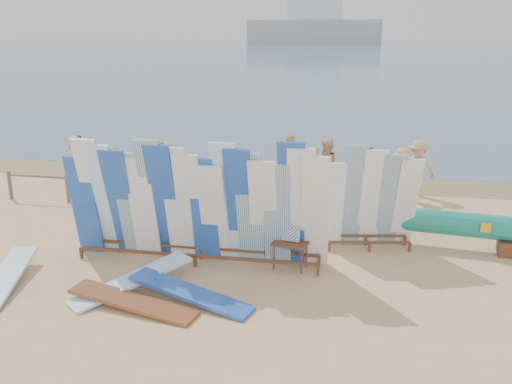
% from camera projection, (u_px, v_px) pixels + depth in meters
% --- Properties ---
extents(ground, '(160.00, 160.00, 0.00)m').
position_uv_depth(ground, '(154.00, 248.00, 13.51)').
color(ground, tan).
rests_on(ground, ground).
extents(ocean, '(320.00, 240.00, 0.02)m').
position_uv_depth(ocean, '(343.00, 51.00, 133.82)').
color(ocean, '#435D77').
rests_on(ocean, ground).
extents(wet_sand_strip, '(40.00, 2.60, 0.01)m').
position_uv_depth(wet_sand_strip, '(224.00, 175.00, 20.28)').
color(wet_sand_strip, olive).
rests_on(wet_sand_strip, ground).
extents(distant_ship, '(45.00, 8.00, 14.00)m').
position_uv_depth(distant_ship, '(314.00, 28.00, 183.32)').
color(distant_ship, '#999EA3').
rests_on(distant_ship, ocean).
extents(fence, '(12.08, 0.08, 0.90)m').
position_uv_depth(fence, '(190.00, 190.00, 16.15)').
color(fence, '#675B4E').
rests_on(fence, ground).
extents(main_surfboard_rack, '(6.04, 1.00, 3.02)m').
position_uv_depth(main_surfboard_rack, '(197.00, 207.00, 12.29)').
color(main_surfboard_rack, brown).
rests_on(main_surfboard_rack, ground).
extents(side_surfboard_rack, '(2.41, 1.09, 2.69)m').
position_uv_depth(side_surfboard_rack, '(370.00, 202.00, 13.15)').
color(side_surfboard_rack, brown).
rests_on(side_surfboard_rack, ground).
extents(outrigger_canoe, '(6.74, 1.31, 0.96)m').
position_uv_depth(outrigger_canoe, '(431.00, 223.00, 13.49)').
color(outrigger_canoe, brown).
rests_on(outrigger_canoe, ground).
extents(vendor_table, '(0.87, 0.68, 1.04)m').
position_uv_depth(vendor_table, '(290.00, 254.00, 12.26)').
color(vendor_table, brown).
rests_on(vendor_table, ground).
extents(flat_board_b, '(2.10, 2.46, 0.42)m').
position_uv_depth(flat_board_b, '(133.00, 289.00, 11.37)').
color(flat_board_b, '#9AD0F7').
rests_on(flat_board_b, ground).
extents(flat_board_a, '(1.21, 2.74, 0.38)m').
position_uv_depth(flat_board_a, '(6.00, 287.00, 11.47)').
color(flat_board_a, '#9AD0F7').
rests_on(flat_board_a, ground).
extents(flat_board_d, '(2.74, 1.29, 0.35)m').
position_uv_depth(flat_board_d, '(191.00, 301.00, 10.90)').
color(flat_board_d, blue).
rests_on(flat_board_d, ground).
extents(flat_board_c, '(2.76, 1.08, 0.26)m').
position_uv_depth(flat_board_c, '(133.00, 308.00, 10.63)').
color(flat_board_c, brown).
rests_on(flat_board_c, ground).
extents(beach_chair_left, '(0.76, 0.78, 0.97)m').
position_uv_depth(beach_chair_left, '(219.00, 192.00, 17.16)').
color(beach_chair_left, red).
rests_on(beach_chair_left, ground).
extents(beach_chair_right, '(0.72, 0.73, 0.85)m').
position_uv_depth(beach_chair_right, '(231.00, 194.00, 17.03)').
color(beach_chair_right, red).
rests_on(beach_chair_right, ground).
extents(stroller, '(0.85, 0.99, 1.14)m').
position_uv_depth(stroller, '(279.00, 193.00, 16.48)').
color(stroller, red).
rests_on(stroller, ground).
extents(beachgoer_2, '(0.83, 0.57, 1.56)m').
position_uv_depth(beachgoer_2, '(89.00, 163.00, 18.82)').
color(beachgoer_2, beige).
rests_on(beachgoer_2, ground).
extents(beachgoer_7, '(0.60, 0.73, 1.77)m').
position_uv_depth(beachgoer_7, '(289.00, 160.00, 18.77)').
color(beachgoer_7, '#8C6042').
rests_on(beachgoer_7, ground).
extents(beachgoer_6, '(0.66, 0.89, 1.65)m').
position_uv_depth(beachgoer_6, '(312.00, 171.00, 17.48)').
color(beachgoer_6, tan).
rests_on(beachgoer_6, ground).
extents(beachgoer_1, '(0.42, 0.62, 1.55)m').
position_uv_depth(beachgoer_1, '(113.00, 171.00, 17.76)').
color(beachgoer_1, '#8C6042').
rests_on(beachgoer_1, ground).
extents(beachgoer_0, '(0.87, 0.54, 1.65)m').
position_uv_depth(beachgoer_0, '(76.00, 159.00, 19.15)').
color(beachgoer_0, tan).
rests_on(beachgoer_0, ground).
extents(beachgoer_extra_0, '(1.08, 0.48, 1.65)m').
position_uv_depth(beachgoer_extra_0, '(401.00, 174.00, 17.23)').
color(beachgoer_extra_0, tan).
rests_on(beachgoer_extra_0, ground).
extents(beachgoer_3, '(0.84, 1.10, 1.58)m').
position_uv_depth(beachgoer_3, '(166.00, 165.00, 18.42)').
color(beachgoer_3, tan).
rests_on(beachgoer_3, ground).
extents(beachgoer_9, '(1.29, 0.88, 1.85)m').
position_uv_depth(beachgoer_9, '(417.00, 168.00, 17.50)').
color(beachgoer_9, tan).
rests_on(beachgoer_9, ground).
extents(beachgoer_extra_1, '(0.82, 0.96, 1.53)m').
position_uv_depth(beachgoer_extra_1, '(79.00, 155.00, 20.03)').
color(beachgoer_extra_1, '#8C6042').
rests_on(beachgoer_extra_1, ground).
extents(beachgoer_4, '(0.71, 1.15, 1.82)m').
position_uv_depth(beachgoer_4, '(162.00, 170.00, 17.27)').
color(beachgoer_4, '#8C6042').
rests_on(beachgoer_4, ground).
extents(beachgoer_8, '(1.02, 0.79, 1.90)m').
position_uv_depth(beachgoer_8, '(328.00, 168.00, 17.42)').
color(beachgoer_8, beige).
rests_on(beachgoer_8, ground).
extents(beachgoer_11, '(1.49, 0.75, 1.54)m').
position_uv_depth(beachgoer_11, '(90.00, 158.00, 19.53)').
color(beachgoer_11, beige).
rests_on(beachgoer_11, ground).
extents(beachgoer_10, '(0.83, 1.20, 1.88)m').
position_uv_depth(beachgoer_10, '(368.00, 178.00, 16.32)').
color(beachgoer_10, '#8C6042').
rests_on(beachgoer_10, ground).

